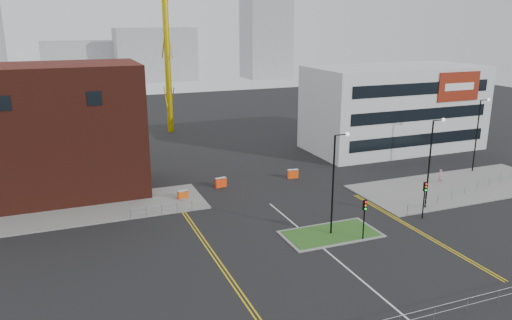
{
  "coord_description": "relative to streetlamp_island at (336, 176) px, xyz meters",
  "views": [
    {
      "loc": [
        -19.25,
        -27.37,
        18.32
      ],
      "look_at": [
        -1.72,
        16.57,
        5.0
      ],
      "focal_mm": 35.0,
      "sensor_mm": 36.0,
      "label": 1
    }
  ],
  "objects": [
    {
      "name": "ground",
      "position": [
        -2.22,
        -8.0,
        -5.41
      ],
      "size": [
        200.0,
        200.0,
        0.0
      ],
      "primitive_type": "plane",
      "color": "black",
      "rests_on": "ground"
    },
    {
      "name": "pavement_left",
      "position": [
        -22.22,
        14.0,
        -5.35
      ],
      "size": [
        28.0,
        8.0,
        0.12
      ],
      "primitive_type": "cube",
      "color": "slate",
      "rests_on": "ground"
    },
    {
      "name": "pavement_right",
      "position": [
        19.78,
        6.0,
        -5.35
      ],
      "size": [
        24.0,
        10.0,
        0.12
      ],
      "primitive_type": "cube",
      "color": "slate",
      "rests_on": "ground"
    },
    {
      "name": "island_kerb",
      "position": [
        -0.22,
        0.0,
        -5.37
      ],
      "size": [
        8.6,
        4.6,
        0.08
      ],
      "primitive_type": "cube",
      "color": "slate",
      "rests_on": "ground"
    },
    {
      "name": "grass_island",
      "position": [
        -0.22,
        0.0,
        -5.35
      ],
      "size": [
        8.0,
        4.0,
        0.12
      ],
      "primitive_type": "cube",
      "color": "#28511B",
      "rests_on": "ground"
    },
    {
      "name": "brick_building",
      "position": [
        -25.19,
        20.0,
        1.44
      ],
      "size": [
        24.2,
        10.07,
        14.24
      ],
      "color": "#4E1C13",
      "rests_on": "ground"
    },
    {
      "name": "office_block",
      "position": [
        23.79,
        23.97,
        0.59
      ],
      "size": [
        25.0,
        12.2,
        12.0
      ],
      "color": "silver",
      "rests_on": "ground"
    },
    {
      "name": "streetlamp_island",
      "position": [
        0.0,
        0.0,
        0.0
      ],
      "size": [
        1.46,
        0.36,
        9.18
      ],
      "color": "black",
      "rests_on": "ground"
    },
    {
      "name": "streetlamp_right_near",
      "position": [
        12.0,
        2.0,
        0.0
      ],
      "size": [
        1.46,
        0.36,
        9.18
      ],
      "color": "black",
      "rests_on": "ground"
    },
    {
      "name": "streetlamp_right_far",
      "position": [
        26.0,
        10.0,
        0.0
      ],
      "size": [
        1.46,
        0.36,
        9.18
      ],
      "color": "black",
      "rests_on": "ground"
    },
    {
      "name": "traffic_light_island",
      "position": [
        1.78,
        -2.02,
        -2.85
      ],
      "size": [
        0.28,
        0.33,
        3.65
      ],
      "color": "black",
      "rests_on": "ground"
    },
    {
      "name": "traffic_light_right",
      "position": [
        9.78,
        -0.02,
        -2.85
      ],
      "size": [
        0.28,
        0.33,
        3.65
      ],
      "color": "black",
      "rests_on": "ground"
    },
    {
      "name": "railing_front",
      "position": [
        -2.22,
        -14.0,
        -4.63
      ],
      "size": [
        24.05,
        0.05,
        1.1
      ],
      "color": "gray",
      "rests_on": "ground"
    },
    {
      "name": "railing_left",
      "position": [
        -13.22,
        10.0,
        -4.67
      ],
      "size": [
        6.05,
        0.05,
        1.1
      ],
      "color": "gray",
      "rests_on": "ground"
    },
    {
      "name": "railing_right",
      "position": [
        18.28,
        3.5,
        -4.63
      ],
      "size": [
        19.05,
        5.05,
        1.1
      ],
      "color": "gray",
      "rests_on": "ground"
    },
    {
      "name": "centre_line",
      "position": [
        -2.22,
        -6.0,
        -5.41
      ],
      "size": [
        0.15,
        30.0,
        0.01
      ],
      "primitive_type": "cube",
      "color": "silver",
      "rests_on": "ground"
    },
    {
      "name": "yellow_left_a",
      "position": [
        -11.22,
        2.0,
        -5.41
      ],
      "size": [
        0.12,
        24.0,
        0.01
      ],
      "primitive_type": "cube",
      "color": "gold",
      "rests_on": "ground"
    },
    {
      "name": "yellow_left_b",
      "position": [
        -10.92,
        2.0,
        -5.41
      ],
      "size": [
        0.12,
        24.0,
        0.01
      ],
      "primitive_type": "cube",
      "color": "gold",
      "rests_on": "ground"
    },
    {
      "name": "yellow_right_a",
      "position": [
        7.28,
        -2.0,
        -5.41
      ],
      "size": [
        0.12,
        20.0,
        0.01
      ],
      "primitive_type": "cube",
      "color": "gold",
      "rests_on": "ground"
    },
    {
      "name": "yellow_right_b",
      "position": [
        7.58,
        -2.0,
        -5.41
      ],
      "size": [
        0.12,
        20.0,
        0.01
      ],
      "primitive_type": "cube",
      "color": "gold",
      "rests_on": "ground"
    },
    {
      "name": "skyline_b",
      "position": [
        7.78,
        122.0,
        2.59
      ],
      "size": [
        24.0,
        12.0,
        16.0
      ],
      "primitive_type": "cube",
      "color": "gray",
      "rests_on": "ground"
    },
    {
      "name": "skyline_c",
      "position": [
        42.78,
        117.0,
        8.59
      ],
      "size": [
        14.0,
        12.0,
        28.0
      ],
      "primitive_type": "cube",
      "color": "gray",
      "rests_on": "ground"
    },
    {
      "name": "skyline_d",
      "position": [
        -10.22,
        132.0,
        0.59
      ],
      "size": [
        30.0,
        12.0,
        12.0
      ],
      "primitive_type": "cube",
      "color": "gray",
      "rests_on": "ground"
    },
    {
      "name": "pedestrian",
      "position": [
        18.77,
        7.78,
        -4.57
      ],
      "size": [
        0.66,
        0.47,
        1.69
      ],
      "primitive_type": "imported",
      "rotation": [
        0.0,
        0.0,
        0.11
      ],
      "color": "#C47F94",
      "rests_on": "ground"
    },
    {
      "name": "barrier_left",
      "position": [
        -10.22,
        13.72,
        -4.9
      ],
      "size": [
        1.18,
        0.57,
        0.95
      ],
      "color": "#DA4D0C",
      "rests_on": "ground"
    },
    {
      "name": "barrier_mid",
      "position": [
        -5.29,
        16.0,
        -4.82
      ],
      "size": [
        1.36,
        0.63,
        1.1
      ],
      "color": "#FF3C0E",
      "rests_on": "ground"
    },
    {
      "name": "barrier_right",
      "position": [
        3.78,
        16.0,
        -4.83
      ],
      "size": [
        1.32,
        0.6,
        1.07
      ],
      "color": "#FF4B0E",
      "rests_on": "ground"
    }
  ]
}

